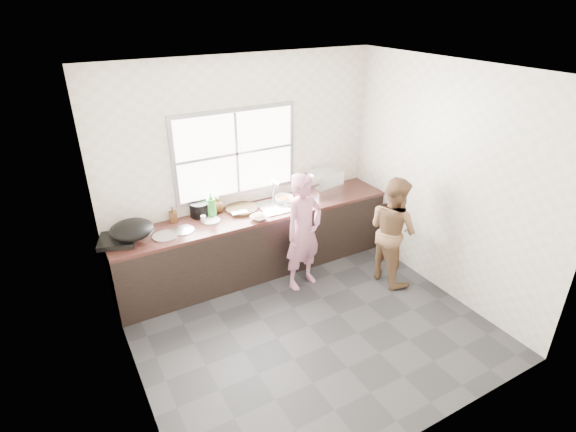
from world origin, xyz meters
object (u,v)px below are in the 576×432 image
person_side (392,230)px  bowl_held (289,203)px  bowl_crabs (284,200)px  black_pot (200,209)px  plate_food (211,221)px  wok (132,230)px  bowl_mince (259,217)px  glass_jar (203,219)px  dish_rack (324,183)px  burner (117,240)px  pot_lid_left (165,236)px  pot_lid_right (183,230)px  bottle_green (211,204)px  bottle_brown_short (218,205)px  woman (303,236)px  cutting_board (242,209)px  bottle_brown_tall (173,215)px

person_side → bowl_held: (-0.93, 0.95, 0.20)m
bowl_crabs → black_pot: (-1.08, 0.15, 0.06)m
plate_food → wok: size_ratio=0.47×
bowl_mince → glass_jar: bearing=157.9°
bowl_mince → plate_food: bearing=155.8°
glass_jar → dish_rack: size_ratio=0.21×
black_pot → burner: bearing=-169.7°
pot_lid_left → pot_lid_right: 0.22m
bowl_held → bottle_green: 1.00m
black_pot → bottle_brown_short: bottle_brown_short is taller
woman → burner: (-2.01, 0.60, 0.20)m
cutting_board → bottle_brown_tall: 0.84m
dish_rack → pot_lid_left: dish_rack is taller
woman → glass_jar: (-1.03, 0.59, 0.22)m
bottle_brown_short → glass_jar: bearing=-143.5°
bowl_crabs → plate_food: size_ratio=0.90×
bowl_mince → black_pot: size_ratio=0.82×
bottle_green → glass_jar: bottle_green is taller
bowl_held → black_pot: black_pot is taller
dish_rack → bowl_mince: bearing=-172.7°
black_pot → bottle_brown_short: size_ratio=1.36×
woman → plate_food: (-0.94, 0.58, 0.18)m
bottle_brown_short → bowl_held: bearing=-16.7°
bowl_mince → bowl_held: 0.54m
bottle_brown_tall → cutting_board: bearing=-7.7°
bowl_held → pot_lid_left: size_ratio=0.64×
person_side → burner: size_ratio=3.69×
bottle_brown_short → plate_food: bearing=-129.7°
woman → bowl_mince: 0.58m
woman → dish_rack: bearing=29.7°
bottle_brown_tall → wok: (-0.52, -0.26, 0.06)m
black_pot → bottle_green: bearing=-37.6°
woman → plate_food: woman is taller
bottle_green → glass_jar: (-0.14, -0.10, -0.12)m
bottle_green → plate_food: bearing=-115.4°
black_pot → pot_lid_left: (-0.52, -0.31, -0.08)m
bottle_brown_tall → burner: size_ratio=0.46×
woman → black_pot: woman is taller
glass_jar → pot_lid_right: 0.29m
plate_food → burner: (-1.07, 0.02, 0.02)m
bottle_brown_short → pot_lid_right: size_ratio=0.69×
pot_lid_left → bowl_crabs: bearing=5.7°
person_side → bowl_crabs: 1.43m
pot_lid_right → bottle_brown_short: bearing=26.4°
cutting_board → bottle_green: 0.41m
bowl_mince → bottle_green: bearing=143.0°
bowl_crabs → bowl_mince: bearing=-150.1°
glass_jar → black_pot: bearing=81.3°
plate_food → bottle_brown_tall: 0.45m
bowl_crabs → burner: bowl_crabs is taller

